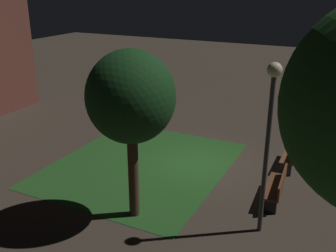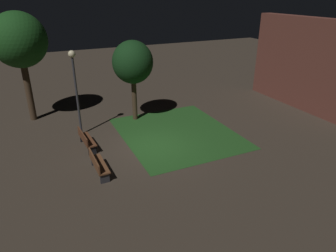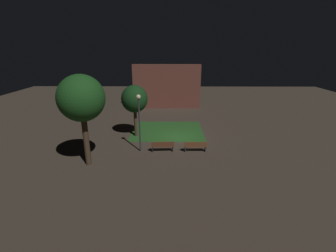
{
  "view_description": "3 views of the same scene",
  "coord_description": "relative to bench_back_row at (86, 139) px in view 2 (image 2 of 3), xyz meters",
  "views": [
    {
      "loc": [
        -12.15,
        -4.83,
        6.31
      ],
      "look_at": [
        -0.87,
        0.77,
        1.64
      ],
      "focal_mm": 41.55,
      "sensor_mm": 36.0,
      "label": 1
    },
    {
      "loc": [
        12.89,
        -5.17,
        7.29
      ],
      "look_at": [
        0.25,
        0.65,
        1.13
      ],
      "focal_mm": 32.75,
      "sensor_mm": 36.0,
      "label": 2
    },
    {
      "loc": [
        -0.68,
        -20.43,
        7.91
      ],
      "look_at": [
        -0.9,
        -0.34,
        1.21
      ],
      "focal_mm": 25.25,
      "sensor_mm": 36.0,
      "label": 3
    }
  ],
  "objects": [
    {
      "name": "ground_plane",
      "position": [
        1.3,
        3.16,
        -0.48
      ],
      "size": [
        60.0,
        60.0,
        0.0
      ],
      "primitive_type": "plane",
      "color": "#3D3328"
    },
    {
      "name": "grass_lawn",
      "position": [
        0.3,
        4.96,
        -0.48
      ],
      "size": [
        7.01,
        5.98,
        0.01
      ],
      "primitive_type": "cube",
      "color": "#23511E",
      "rests_on": "ground"
    },
    {
      "name": "bench_back_row",
      "position": [
        0.0,
        0.0,
        0.0
      ],
      "size": [
        1.83,
        0.6,
        0.88
      ],
      "color": "brown",
      "rests_on": "ground"
    },
    {
      "name": "bench_near_trees",
      "position": [
        2.61,
        -0.0,
        0.0
      ],
      "size": [
        1.81,
        0.51,
        0.88
      ],
      "color": "brown",
      "rests_on": "ground"
    },
    {
      "name": "tree_right_canopy",
      "position": [
        -5.19,
        -2.23,
        4.25
      ],
      "size": [
        3.07,
        3.07,
        6.33
      ],
      "color": "#423021",
      "rests_on": "ground"
    },
    {
      "name": "tree_back_right",
      "position": [
        -2.61,
        3.5,
        3.02
      ],
      "size": [
        2.36,
        2.36,
        4.77
      ],
      "color": "#423021",
      "rests_on": "ground"
    },
    {
      "name": "lamp_post_plaza_east",
      "position": [
        -1.78,
        0.07,
        2.63
      ],
      "size": [
        0.36,
        0.36,
        4.59
      ],
      "color": "#333338",
      "rests_on": "ground"
    },
    {
      "name": "building_wall_backdrop",
      "position": [
        0.09,
        14.44,
        2.43
      ],
      "size": [
        9.01,
        0.8,
        5.82
      ],
      "primitive_type": "cube",
      "color": "brown",
      "rests_on": "ground"
    }
  ]
}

